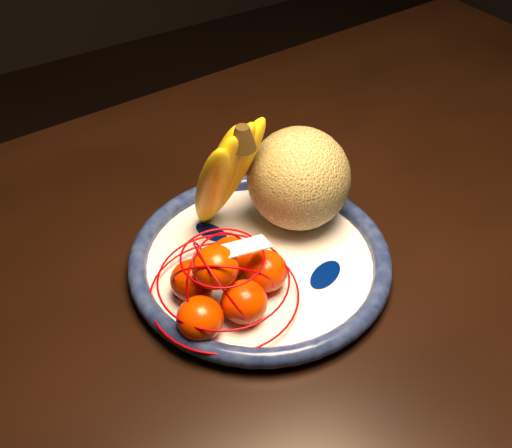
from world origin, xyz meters
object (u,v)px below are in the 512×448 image
dining_table (321,252)px  banana_bunch (221,173)px  mandarin_bag (225,282)px  cantaloupe (299,179)px  fruit_bowl (260,260)px

dining_table → banana_bunch: banana_bunch is taller
dining_table → mandarin_bag: 0.26m
banana_bunch → dining_table: bearing=-34.1°
dining_table → cantaloupe: (-0.05, 0.00, 0.16)m
fruit_bowl → cantaloupe: size_ratio=2.46×
dining_table → cantaloupe: 0.17m
dining_table → mandarin_bag: size_ratio=7.67×
cantaloupe → mandarin_bag: size_ratio=0.70×
fruit_bowl → cantaloupe: 0.12m
cantaloupe → mandarin_bag: (-0.16, -0.08, -0.04)m
fruit_bowl → banana_bunch: bearing=98.8°
cantaloupe → banana_bunch: banana_bunch is taller
cantaloupe → fruit_bowl: bearing=-153.3°
banana_bunch → mandarin_bag: (-0.06, -0.11, -0.07)m
dining_table → fruit_bowl: (-0.14, -0.04, 0.09)m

